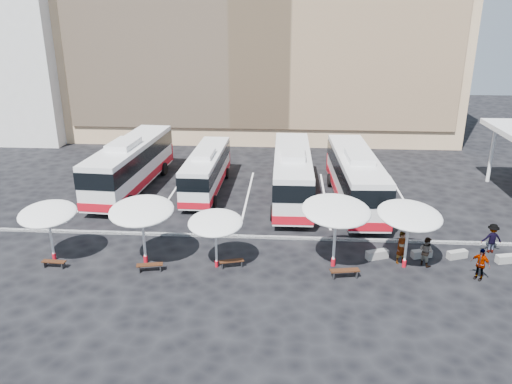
# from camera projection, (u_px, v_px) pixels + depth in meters

# --- Properties ---
(ground) EXTENTS (120.00, 120.00, 0.00)m
(ground) POSITION_uv_depth(u_px,v_px,m) (237.00, 241.00, 31.36)
(ground) COLOR black
(ground) RESTS_ON ground
(sandstone_building) EXTENTS (42.00, 18.25, 29.60)m
(sandstone_building) POSITION_uv_depth(u_px,v_px,m) (264.00, 20.00, 56.90)
(sandstone_building) COLOR tan
(sandstone_building) RESTS_ON ground
(apartment_block) EXTENTS (14.00, 14.00, 18.00)m
(apartment_block) POSITION_uv_depth(u_px,v_px,m) (15.00, 54.00, 56.29)
(apartment_block) COLOR silver
(apartment_block) RESTS_ON ground
(curb_divider) EXTENTS (34.00, 0.25, 0.15)m
(curb_divider) POSITION_uv_depth(u_px,v_px,m) (238.00, 236.00, 31.80)
(curb_divider) COLOR black
(curb_divider) RESTS_ON ground
(bay_lines) EXTENTS (24.15, 12.00, 0.01)m
(bay_lines) POSITION_uv_depth(u_px,v_px,m) (248.00, 196.00, 38.85)
(bay_lines) COLOR white
(bay_lines) RESTS_ON ground
(bus_0) EXTENTS (3.75, 13.52, 4.24)m
(bus_0) POSITION_uv_depth(u_px,v_px,m) (131.00, 163.00, 39.79)
(bus_0) COLOR white
(bus_0) RESTS_ON ground
(bus_1) EXTENTS (2.68, 10.95, 3.46)m
(bus_1) POSITION_uv_depth(u_px,v_px,m) (207.00, 169.00, 39.58)
(bus_1) COLOR white
(bus_1) RESTS_ON ground
(bus_2) EXTENTS (3.13, 12.90, 4.08)m
(bus_2) POSITION_uv_depth(u_px,v_px,m) (292.00, 173.00, 37.66)
(bus_2) COLOR white
(bus_2) RESTS_ON ground
(bus_3) EXTENTS (3.43, 13.15, 4.14)m
(bus_3) POSITION_uv_depth(u_px,v_px,m) (355.00, 176.00, 36.77)
(bus_3) COLOR white
(bus_3) RESTS_ON ground
(sunshade_0) EXTENTS (3.67, 3.70, 3.37)m
(sunshade_0) POSITION_uv_depth(u_px,v_px,m) (48.00, 214.00, 28.03)
(sunshade_0) COLOR white
(sunshade_0) RESTS_ON ground
(sunshade_1) EXTENTS (3.78, 3.83, 3.77)m
(sunshade_1) POSITION_uv_depth(u_px,v_px,m) (142.00, 211.00, 27.54)
(sunshade_1) COLOR white
(sunshade_1) RESTS_ON ground
(sunshade_2) EXTENTS (3.12, 3.16, 3.18)m
(sunshade_2) POSITION_uv_depth(u_px,v_px,m) (215.00, 223.00, 27.26)
(sunshade_2) COLOR white
(sunshade_2) RESTS_ON ground
(sunshade_3) EXTENTS (4.64, 4.68, 3.97)m
(sunshade_3) POSITION_uv_depth(u_px,v_px,m) (336.00, 211.00, 27.12)
(sunshade_3) COLOR white
(sunshade_3) RESTS_ON ground
(sunshade_4) EXTENTS (4.48, 4.51, 3.71)m
(sunshade_4) POSITION_uv_depth(u_px,v_px,m) (410.00, 215.00, 27.08)
(sunshade_4) COLOR white
(sunshade_4) RESTS_ON ground
(wood_bench_0) EXTENTS (1.37, 0.44, 0.41)m
(wood_bench_0) POSITION_uv_depth(u_px,v_px,m) (54.00, 263.00, 27.98)
(wood_bench_0) COLOR black
(wood_bench_0) RESTS_ON ground
(wood_bench_1) EXTENTS (1.49, 0.67, 0.44)m
(wood_bench_1) POSITION_uv_depth(u_px,v_px,m) (150.00, 266.00, 27.57)
(wood_bench_1) COLOR black
(wood_bench_1) RESTS_ON ground
(wood_bench_2) EXTENTS (1.43, 0.72, 0.42)m
(wood_bench_2) POSITION_uv_depth(u_px,v_px,m) (232.00, 262.00, 28.02)
(wood_bench_2) COLOR black
(wood_bench_2) RESTS_ON ground
(wood_bench_3) EXTENTS (1.64, 0.69, 0.49)m
(wood_bench_3) POSITION_uv_depth(u_px,v_px,m) (345.00, 272.00, 26.88)
(wood_bench_3) COLOR black
(wood_bench_3) RESTS_ON ground
(conc_bench_0) EXTENTS (1.39, 0.89, 0.49)m
(conc_bench_0) POSITION_uv_depth(u_px,v_px,m) (377.00, 254.00, 29.05)
(conc_bench_0) COLOR gray
(conc_bench_0) RESTS_ON ground
(conc_bench_1) EXTENTS (1.27, 0.73, 0.45)m
(conc_bench_1) POSITION_uv_depth(u_px,v_px,m) (422.00, 254.00, 29.18)
(conc_bench_1) COLOR gray
(conc_bench_1) RESTS_ON ground
(conc_bench_2) EXTENTS (1.26, 0.79, 0.45)m
(conc_bench_2) POSITION_uv_depth(u_px,v_px,m) (457.00, 254.00, 29.10)
(conc_bench_2) COLOR gray
(conc_bench_2) RESTS_ON ground
(conc_bench_3) EXTENTS (1.30, 0.69, 0.47)m
(conc_bench_3) POSITION_uv_depth(u_px,v_px,m) (507.00, 259.00, 28.58)
(conc_bench_3) COLOR gray
(conc_bench_3) RESTS_ON ground
(passenger_0) EXTENTS (0.83, 0.71, 1.93)m
(passenger_0) POSITION_uv_depth(u_px,v_px,m) (402.00, 247.00, 28.31)
(passenger_0) COLOR black
(passenger_0) RESTS_ON ground
(passenger_1) EXTENTS (1.02, 1.05, 1.71)m
(passenger_1) POSITION_uv_depth(u_px,v_px,m) (427.00, 251.00, 28.11)
(passenger_1) COLOR black
(passenger_1) RESTS_ON ground
(passenger_2) EXTENTS (1.06, 1.06, 1.80)m
(passenger_2) POSITION_uv_depth(u_px,v_px,m) (480.00, 264.00, 26.59)
(passenger_2) COLOR black
(passenger_2) RESTS_ON ground
(passenger_3) EXTENTS (1.20, 0.73, 1.82)m
(passenger_3) POSITION_uv_depth(u_px,v_px,m) (492.00, 238.00, 29.58)
(passenger_3) COLOR black
(passenger_3) RESTS_ON ground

